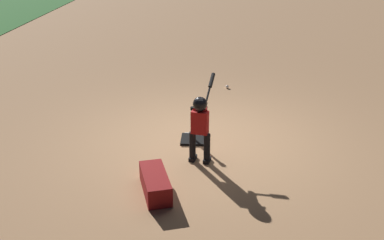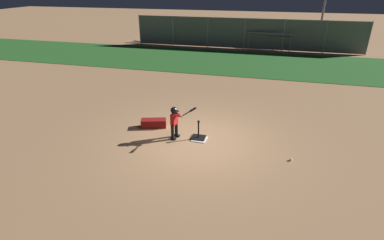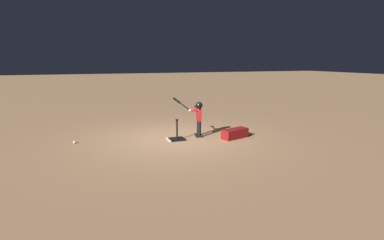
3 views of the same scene
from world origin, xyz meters
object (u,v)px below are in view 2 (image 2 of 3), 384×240
batting_tee (198,136)px  baseball (291,159)px  bleachers_center (271,39)px  bleachers_far_left (167,35)px  batter_child (175,119)px  equipment_bag (154,123)px

batting_tee → baseball: batting_tee is taller
baseball → bleachers_center: (-0.87, 15.66, 0.59)m
bleachers_far_left → bleachers_center: (8.26, -0.63, 0.15)m
baseball → bleachers_far_left: size_ratio=0.02×
bleachers_far_left → bleachers_center: bearing=-4.4°
batter_child → batting_tee: bearing=12.6°
bleachers_far_left → equipment_bag: (4.68, -15.25, -0.34)m
bleachers_center → batting_tee: bearing=-97.3°
batting_tee → equipment_bag: bearing=166.0°
bleachers_center → equipment_bag: bearing=-103.8°
batting_tee → equipment_bag: batting_tee is taller
baseball → bleachers_center: size_ratio=0.02×
bleachers_far_left → baseball: bearing=-60.7°
batter_child → bleachers_center: (2.62, 15.19, -0.04)m
bleachers_center → equipment_bag: (-3.58, -14.62, -0.49)m
batting_tee → bleachers_center: bleachers_center is taller
bleachers_far_left → batter_child: bearing=-70.4°
batting_tee → equipment_bag: size_ratio=0.73×
batting_tee → batter_child: 0.93m
batting_tee → baseball: bearing=-12.7°
batting_tee → batter_child: (-0.71, -0.16, 0.59)m
batting_tee → bleachers_far_left: (-6.34, 15.67, 0.40)m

